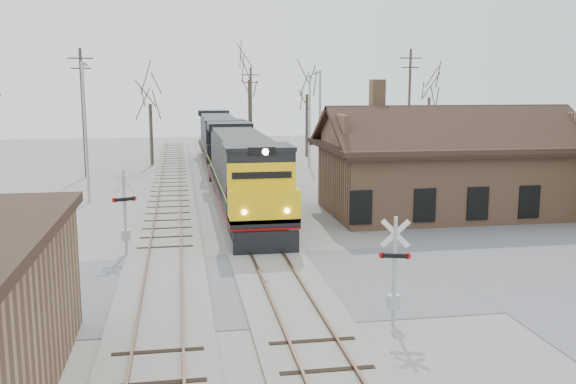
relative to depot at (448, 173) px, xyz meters
name	(u,v)px	position (x,y,z in m)	size (l,w,h in m)	color
ground	(281,284)	(-11.99, -12.00, -2.41)	(140.00, 140.00, 0.00)	#9F9A8F
road	(281,283)	(-11.99, -12.00, -2.39)	(60.00, 9.00, 0.03)	slate
track_main	(242,208)	(-11.99, 3.00, -2.34)	(3.40, 90.00, 0.24)	#9F9A8F
track_siding	(168,211)	(-16.49, 3.00, -2.34)	(3.40, 90.00, 0.24)	#9F9A8F
depot	(448,173)	(0.00, 0.00, 0.00)	(15.20, 9.31, 7.90)	#9B6F50
locomotive_lead	(243,171)	(-11.99, 2.21, 0.12)	(3.23, 21.61, 4.80)	black
locomotive_trailing	(220,139)	(-11.99, 24.09, 0.12)	(3.23, 21.61, 4.54)	black
crossbuck_near	(394,274)	(-9.11, -16.91, -0.70)	(1.00, 0.37, 3.57)	#A5A8AD
crossbuck_far	(125,214)	(-18.23, -6.44, -0.57)	(1.07, 0.44, 3.88)	#A5A8AD
streetlight_a	(85,124)	(-21.63, 7.31, 2.66)	(0.25, 2.04, 9.06)	#A5A8AD
streetlight_b	(319,123)	(-5.65, 9.88, 2.41)	(0.25, 2.04, 8.57)	#A5A8AD
streetlight_c	(309,116)	(-3.96, 21.73, 2.34)	(0.25, 2.04, 8.42)	#A5A8AD
utility_pole_a	(83,111)	(-23.33, 18.81, 3.05)	(2.00, 0.24, 10.45)	#382D23
utility_pole_b	(251,109)	(-8.00, 33.18, 2.48)	(2.00, 0.24, 9.34)	#382D23
utility_pole_c	(409,107)	(4.54, 19.08, 3.15)	(2.00, 0.24, 10.65)	#382D23
tree_b	(150,94)	(-18.26, 25.79, 4.30)	(3.85, 3.85, 9.43)	#382D23
tree_c	(249,68)	(-7.66, 37.73, 6.98)	(5.38, 5.38, 13.17)	#382D23
tree_d	(307,84)	(-2.40, 30.59, 5.20)	(4.36, 4.36, 10.68)	#382D23
tree_e	(430,88)	(10.31, 28.78, 4.82)	(4.14, 4.14, 10.15)	#382D23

